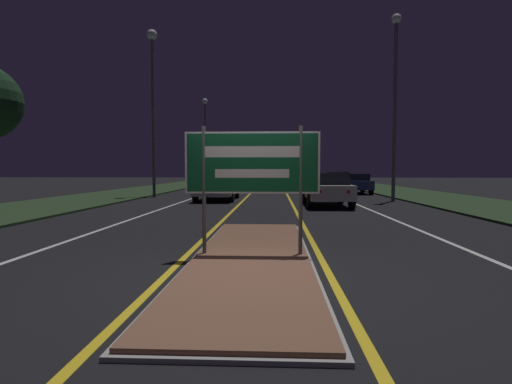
% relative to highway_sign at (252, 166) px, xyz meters
% --- Properties ---
extents(ground_plane, '(160.00, 160.00, 0.00)m').
position_rel_highway_sign_xyz_m(ground_plane, '(0.00, -1.19, -1.64)').
color(ground_plane, black).
extents(median_island, '(2.07, 7.78, 0.10)m').
position_rel_highway_sign_xyz_m(median_island, '(0.00, 0.00, -1.60)').
color(median_island, '#999993').
rests_on(median_island, ground_plane).
extents(verge_left, '(5.00, 100.00, 0.08)m').
position_rel_highway_sign_xyz_m(verge_left, '(-9.50, 18.81, -1.60)').
color(verge_left, '#23381E').
rests_on(verge_left, ground_plane).
extents(verge_right, '(5.00, 100.00, 0.08)m').
position_rel_highway_sign_xyz_m(verge_right, '(9.50, 18.81, -1.60)').
color(verge_right, '#23381E').
rests_on(verge_right, ground_plane).
extents(centre_line_yellow_left, '(0.12, 70.00, 0.01)m').
position_rel_highway_sign_xyz_m(centre_line_yellow_left, '(-1.23, 23.81, -1.64)').
color(centre_line_yellow_left, gold).
rests_on(centre_line_yellow_left, ground_plane).
extents(centre_line_yellow_right, '(0.12, 70.00, 0.01)m').
position_rel_highway_sign_xyz_m(centre_line_yellow_right, '(1.23, 23.81, -1.64)').
color(centre_line_yellow_right, gold).
rests_on(centre_line_yellow_right, ground_plane).
extents(lane_line_white_left, '(0.12, 70.00, 0.01)m').
position_rel_highway_sign_xyz_m(lane_line_white_left, '(-4.20, 23.81, -1.64)').
color(lane_line_white_left, silver).
rests_on(lane_line_white_left, ground_plane).
extents(lane_line_white_right, '(0.12, 70.00, 0.01)m').
position_rel_highway_sign_xyz_m(lane_line_white_right, '(4.20, 23.81, -1.64)').
color(lane_line_white_right, silver).
rests_on(lane_line_white_right, ground_plane).
extents(edge_line_white_left, '(0.10, 70.00, 0.01)m').
position_rel_highway_sign_xyz_m(edge_line_white_left, '(-7.20, 23.81, -1.64)').
color(edge_line_white_left, silver).
rests_on(edge_line_white_left, ground_plane).
extents(edge_line_white_right, '(0.10, 70.00, 0.01)m').
position_rel_highway_sign_xyz_m(edge_line_white_right, '(7.20, 23.81, -1.64)').
color(edge_line_white_right, silver).
rests_on(edge_line_white_right, ground_plane).
extents(highway_sign, '(2.37, 0.07, 2.25)m').
position_rel_highway_sign_xyz_m(highway_sign, '(0.00, 0.00, 0.00)').
color(highway_sign, '#56565B').
rests_on(highway_sign, median_island).
extents(streetlight_left_near, '(0.58, 0.58, 9.59)m').
position_rel_highway_sign_xyz_m(streetlight_left_near, '(-6.60, 15.87, 4.82)').
color(streetlight_left_near, '#56565B').
rests_on(streetlight_left_near, ground_plane).
extents(streetlight_left_far, '(0.55, 0.55, 8.82)m').
position_rel_highway_sign_xyz_m(streetlight_left_far, '(-6.64, 33.43, 4.20)').
color(streetlight_left_far, '#56565B').
rests_on(streetlight_left_far, ground_plane).
extents(streetlight_right_near, '(0.48, 0.48, 9.31)m').
position_rel_highway_sign_xyz_m(streetlight_right_near, '(6.41, 13.46, 4.11)').
color(streetlight_right_near, '#56565B').
rests_on(streetlight_right_near, ground_plane).
extents(car_receding_0, '(1.92, 4.50, 1.46)m').
position_rel_highway_sign_xyz_m(car_receding_0, '(2.70, 10.66, -0.86)').
color(car_receding_0, silver).
rests_on(car_receding_0, ground_plane).
extents(car_receding_1, '(1.99, 4.13, 1.34)m').
position_rel_highway_sign_xyz_m(car_receding_1, '(5.76, 20.24, -0.93)').
color(car_receding_1, navy).
rests_on(car_receding_1, ground_plane).
extents(car_receding_2, '(1.99, 4.18, 1.43)m').
position_rel_highway_sign_xyz_m(car_receding_2, '(6.01, 29.01, -0.87)').
color(car_receding_2, '#4C514C').
rests_on(car_receding_2, ground_plane).
extents(car_approaching_0, '(2.01, 4.75, 1.45)m').
position_rel_highway_sign_xyz_m(car_approaching_0, '(-2.61, 13.98, -0.87)').
color(car_approaching_0, '#B7B7BC').
rests_on(car_approaching_0, ground_plane).
extents(car_approaching_1, '(1.87, 4.62, 1.45)m').
position_rel_highway_sign_xyz_m(car_approaching_1, '(-2.51, 28.54, -0.87)').
color(car_approaching_1, '#B7B7BC').
rests_on(car_approaching_1, ground_plane).
extents(car_approaching_2, '(2.00, 4.21, 1.53)m').
position_rel_highway_sign_xyz_m(car_approaching_2, '(-2.32, 39.53, -0.84)').
color(car_approaching_2, '#B7B7BC').
rests_on(car_approaching_2, ground_plane).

